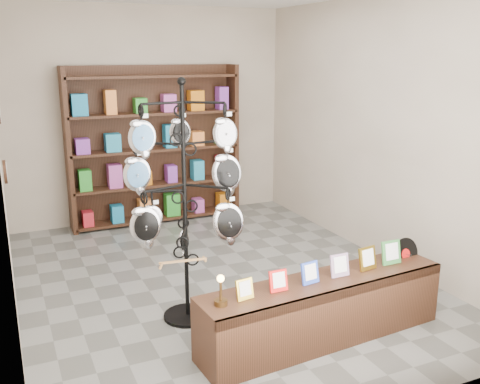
# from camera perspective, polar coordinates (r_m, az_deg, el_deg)

# --- Properties ---
(ground) EXTENTS (5.00, 5.00, 0.00)m
(ground) POSITION_cam_1_polar(r_m,az_deg,el_deg) (5.84, -2.43, -9.21)
(ground) COLOR slate
(ground) RESTS_ON ground
(room_envelope) EXTENTS (5.00, 5.00, 5.00)m
(room_envelope) POSITION_cam_1_polar(r_m,az_deg,el_deg) (5.37, -2.64, 9.16)
(room_envelope) COLOR #BEAD99
(room_envelope) RESTS_ON ground
(display_tree) EXTENTS (1.13, 1.09, 2.17)m
(display_tree) POSITION_cam_1_polar(r_m,az_deg,el_deg) (4.64, -5.96, 0.74)
(display_tree) COLOR black
(display_tree) RESTS_ON ground
(front_shelf) EXTENTS (2.25, 0.61, 0.78)m
(front_shelf) POSITION_cam_1_polar(r_m,az_deg,el_deg) (4.64, 8.88, -12.25)
(front_shelf) COLOR black
(front_shelf) RESTS_ON ground
(back_shelving) EXTENTS (2.42, 0.36, 2.20)m
(back_shelving) POSITION_cam_1_polar(r_m,az_deg,el_deg) (7.64, -9.03, 4.42)
(back_shelving) COLOR black
(back_shelving) RESTS_ON ground
(wall_clocks) EXTENTS (0.03, 0.24, 0.84)m
(wall_clocks) POSITION_cam_1_polar(r_m,az_deg,el_deg) (5.82, -24.09, 4.86)
(wall_clocks) COLOR black
(wall_clocks) RESTS_ON ground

